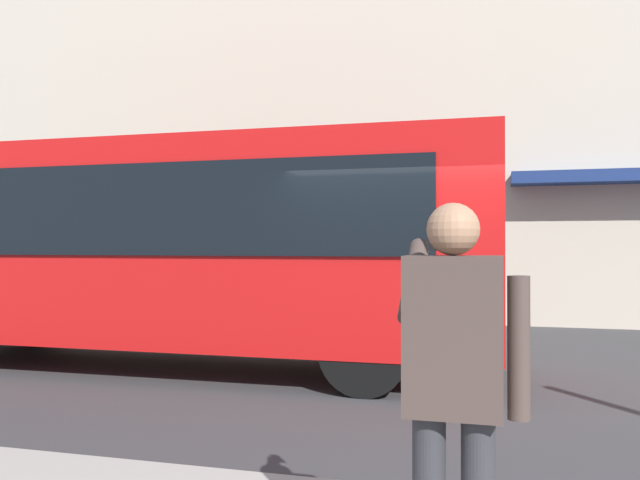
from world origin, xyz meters
TOP-DOWN VIEW (x-y plane):
  - ground_plane at (0.00, 0.00)m, footprint 60.00×60.00m
  - building_facade_far at (-0.02, -6.80)m, footprint 28.00×1.55m
  - red_bus at (3.41, -0.55)m, footprint 9.05×2.54m
  - pedestrian_photographer at (-0.86, 4.86)m, footprint 0.53×0.52m

SIDE VIEW (x-z plane):
  - ground_plane at x=0.00m, z-range 0.00..0.00m
  - pedestrian_photographer at x=-0.86m, z-range 0.29..1.99m
  - red_bus at x=3.41m, z-range 0.14..3.22m
  - building_facade_far at x=-0.02m, z-range -0.01..11.99m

